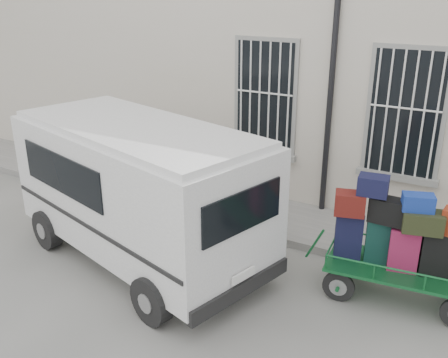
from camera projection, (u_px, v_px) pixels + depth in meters
ground at (206, 270)px, 8.18m from camera, size 80.00×80.00×0.00m
building at (328, 48)px, 11.54m from camera, size 24.00×5.15×6.00m
sidewalk at (264, 215)px, 9.94m from camera, size 24.00×1.70×0.15m
luggage_cart at (403, 243)px, 7.07m from camera, size 2.50×1.15×1.89m
van at (139, 185)px, 8.04m from camera, size 4.99×3.10×2.35m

